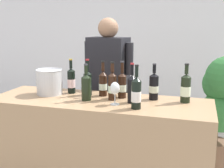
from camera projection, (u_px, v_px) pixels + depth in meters
name	position (u px, v px, depth m)	size (l,w,h in m)	color
wall_back	(150.00, 38.00, 4.87)	(8.00, 0.10, 2.80)	white
counter	(99.00, 152.00, 2.62)	(1.94, 0.65, 0.99)	#9E7A56
wine_bottle_0	(112.00, 86.00, 2.50)	(0.07, 0.07, 0.33)	black
wine_bottle_1	(132.00, 88.00, 2.41)	(0.07, 0.07, 0.34)	black
wine_bottle_2	(103.00, 83.00, 2.65)	(0.08, 0.08, 0.32)	black
wine_bottle_3	(71.00, 81.00, 2.75)	(0.07, 0.07, 0.33)	black
wine_bottle_4	(186.00, 88.00, 2.42)	(0.08, 0.08, 0.33)	black
wine_bottle_5	(136.00, 93.00, 2.24)	(0.08, 0.08, 0.35)	black
wine_bottle_6	(154.00, 86.00, 2.52)	(0.08, 0.08, 0.32)	black
wine_bottle_7	(86.00, 86.00, 2.49)	(0.08, 0.08, 0.32)	black
wine_bottle_8	(88.00, 82.00, 2.67)	(0.08, 0.08, 0.34)	black
wine_bottle_9	(122.00, 85.00, 2.58)	(0.08, 0.08, 0.33)	black
wine_glass	(115.00, 89.00, 2.36)	(0.08, 0.08, 0.19)	silver
ice_bucket	(49.00, 82.00, 2.71)	(0.25, 0.25, 0.24)	silver
person_server	(108.00, 98.00, 3.17)	(0.57, 0.31, 1.70)	black
potted_shrub	(223.00, 97.00, 3.26)	(0.51, 0.52, 1.29)	brown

